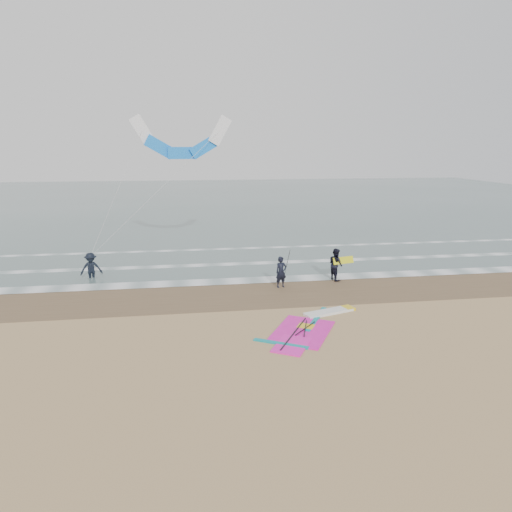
{
  "coord_description": "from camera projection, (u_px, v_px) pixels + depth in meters",
  "views": [
    {
      "loc": [
        -4.58,
        -16.16,
        7.34
      ],
      "look_at": [
        -1.41,
        5.0,
        2.2
      ],
      "focal_mm": 32.0,
      "sensor_mm": 36.0,
      "label": 1
    }
  ],
  "objects": [
    {
      "name": "held_pole",
      "position": [
        287.0,
        265.0,
        24.2
      ],
      "size": [
        0.17,
        0.86,
        1.82
      ],
      "color": "black",
      "rests_on": "ground"
    },
    {
      "name": "person_standing",
      "position": [
        281.0,
        272.0,
        24.25
      ],
      "size": [
        0.69,
        0.53,
        1.68
      ],
      "primitive_type": "imported",
      "rotation": [
        0.0,
        0.0,
        0.23
      ],
      "color": "black",
      "rests_on": "ground"
    },
    {
      "name": "ground",
      "position": [
        310.0,
        338.0,
        17.92
      ],
      "size": [
        120.0,
        120.0,
        0.0
      ],
      "primitive_type": "plane",
      "color": "tan",
      "rests_on": "ground"
    },
    {
      "name": "surf_kite",
      "position": [
        182.0,
        142.0,
        29.51
      ],
      "size": [
        8.63,
        4.83,
        8.12
      ],
      "color": "white",
      "rests_on": "ground"
    },
    {
      "name": "foam_waterline",
      "position": [
        266.0,
        269.0,
        27.95
      ],
      "size": [
        120.0,
        9.15,
        0.02
      ],
      "color": "white",
      "rests_on": "ground"
    },
    {
      "name": "person_walking",
      "position": [
        336.0,
        264.0,
        25.57
      ],
      "size": [
        0.9,
        1.04,
        1.82
      ],
      "primitive_type": "imported",
      "rotation": [
        0.0,
        0.0,
        1.85
      ],
      "color": "black",
      "rests_on": "ground"
    },
    {
      "name": "wet_sand_band",
      "position": [
        280.0,
        292.0,
        23.69
      ],
      "size": [
        120.0,
        5.0,
        0.01
      ],
      "primitive_type": "cube",
      "color": "brown",
      "rests_on": "ground"
    },
    {
      "name": "windsurf_rig",
      "position": [
        311.0,
        326.0,
        19.09
      ],
      "size": [
        5.15,
        4.88,
        0.12
      ],
      "color": "white",
      "rests_on": "ground"
    },
    {
      "name": "sea_water",
      "position": [
        221.0,
        200.0,
        64.07
      ],
      "size": [
        120.0,
        80.0,
        0.02
      ],
      "primitive_type": "cube",
      "color": "#47605E",
      "rests_on": "ground"
    },
    {
      "name": "carried_kiteboard",
      "position": [
        343.0,
        260.0,
        25.47
      ],
      "size": [
        1.3,
        0.51,
        0.39
      ],
      "color": "yellow",
      "rests_on": "ground"
    },
    {
      "name": "person_wading",
      "position": [
        91.0,
        263.0,
        25.87
      ],
      "size": [
        1.33,
        0.96,
        1.85
      ],
      "primitive_type": "imported",
      "rotation": [
        0.0,
        0.0,
        0.25
      ],
      "color": "black",
      "rests_on": "ground"
    }
  ]
}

